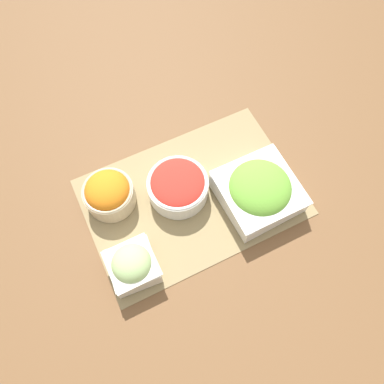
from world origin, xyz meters
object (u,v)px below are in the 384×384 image
(cucumber_bowl, at_px, (133,265))
(tomato_bowl, at_px, (178,186))
(carrot_bowl, at_px, (109,193))
(lettuce_bowl, at_px, (259,190))

(cucumber_bowl, bearing_deg, tomato_bowl, 37.49)
(cucumber_bowl, bearing_deg, carrot_bowl, 85.51)
(lettuce_bowl, bearing_deg, cucumber_bowl, -174.27)
(tomato_bowl, xyz_separation_m, carrot_bowl, (-0.17, 0.06, 0.01))
(cucumber_bowl, distance_m, carrot_bowl, 0.20)
(tomato_bowl, distance_m, lettuce_bowl, 0.21)
(cucumber_bowl, bearing_deg, lettuce_bowl, 5.73)
(cucumber_bowl, xyz_separation_m, carrot_bowl, (0.02, 0.20, 0.00))
(carrot_bowl, bearing_deg, lettuce_bowl, -24.81)
(tomato_bowl, height_order, lettuce_bowl, lettuce_bowl)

